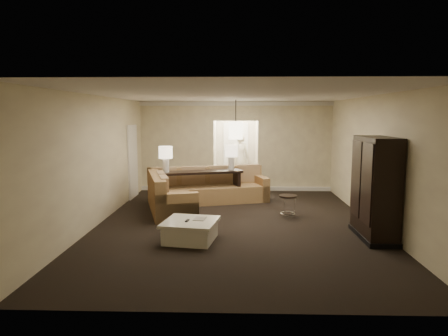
{
  "coord_description": "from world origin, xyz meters",
  "views": [
    {
      "loc": [
        0.02,
        -8.55,
        2.37
      ],
      "look_at": [
        -0.28,
        1.2,
        1.08
      ],
      "focal_mm": 32.0,
      "sensor_mm": 36.0,
      "label": 1
    }
  ],
  "objects_px": {
    "sectional_sofa": "(197,191)",
    "coffee_table": "(191,230)",
    "person": "(240,156)",
    "console_table": "(199,184)",
    "drink_table": "(288,202)",
    "armoire": "(375,190)"
  },
  "relations": [
    {
      "from": "coffee_table",
      "to": "person",
      "type": "distance_m",
      "value": 6.72
    },
    {
      "from": "coffee_table",
      "to": "person",
      "type": "xyz_separation_m",
      "value": [
        1.0,
        6.6,
        0.77
      ]
    },
    {
      "from": "sectional_sofa",
      "to": "coffee_table",
      "type": "relative_size",
      "value": 3.03
    },
    {
      "from": "sectional_sofa",
      "to": "coffee_table",
      "type": "distance_m",
      "value": 2.97
    },
    {
      "from": "console_table",
      "to": "armoire",
      "type": "height_order",
      "value": "armoire"
    },
    {
      "from": "coffee_table",
      "to": "armoire",
      "type": "bearing_deg",
      "value": 4.59
    },
    {
      "from": "drink_table",
      "to": "person",
      "type": "xyz_separation_m",
      "value": [
        -1.08,
        4.79,
        0.59
      ]
    },
    {
      "from": "coffee_table",
      "to": "person",
      "type": "relative_size",
      "value": 0.58
    },
    {
      "from": "sectional_sofa",
      "to": "person",
      "type": "xyz_separation_m",
      "value": [
        1.16,
        3.64,
        0.58
      ]
    },
    {
      "from": "sectional_sofa",
      "to": "console_table",
      "type": "bearing_deg",
      "value": 64.02
    },
    {
      "from": "armoire",
      "to": "drink_table",
      "type": "xyz_separation_m",
      "value": [
        -1.46,
        1.53,
        -0.57
      ]
    },
    {
      "from": "sectional_sofa",
      "to": "person",
      "type": "relative_size",
      "value": 1.76
    },
    {
      "from": "coffee_table",
      "to": "drink_table",
      "type": "xyz_separation_m",
      "value": [
        2.07,
        1.81,
        0.18
      ]
    },
    {
      "from": "coffee_table",
      "to": "armoire",
      "type": "xyz_separation_m",
      "value": [
        3.54,
        0.28,
        0.74
      ]
    },
    {
      "from": "drink_table",
      "to": "armoire",
      "type": "bearing_deg",
      "value": -46.19
    },
    {
      "from": "coffee_table",
      "to": "console_table",
      "type": "distance_m",
      "value": 3.22
    },
    {
      "from": "drink_table",
      "to": "person",
      "type": "distance_m",
      "value": 4.94
    },
    {
      "from": "person",
      "to": "sectional_sofa",
      "type": "bearing_deg",
      "value": 76.14
    },
    {
      "from": "drink_table",
      "to": "console_table",
      "type": "bearing_deg",
      "value": 147.68
    },
    {
      "from": "sectional_sofa",
      "to": "armoire",
      "type": "bearing_deg",
      "value": -51.99
    },
    {
      "from": "armoire",
      "to": "console_table",
      "type": "bearing_deg",
      "value": 141.46
    },
    {
      "from": "person",
      "to": "console_table",
      "type": "bearing_deg",
      "value": 75.59
    }
  ]
}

